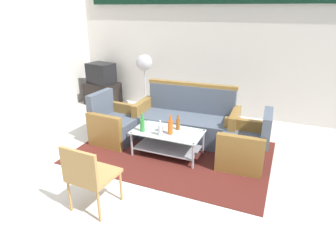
{
  "coord_description": "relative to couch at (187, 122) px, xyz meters",
  "views": [
    {
      "loc": [
        1.54,
        -3.0,
        2.23
      ],
      "look_at": [
        -0.06,
        0.75,
        0.65
      ],
      "focal_mm": 30.49,
      "sensor_mm": 36.0,
      "label": 1
    }
  ],
  "objects": [
    {
      "name": "armchair_right",
      "position": [
        1.1,
        -0.53,
        -0.03
      ],
      "size": [
        0.73,
        0.79,
        0.85
      ],
      "rotation": [
        0.0,
        0.0,
        1.62
      ],
      "color": "#4C5666",
      "rests_on": "rug"
    },
    {
      "name": "bottle_brown",
      "position": [
        0.06,
        -0.59,
        0.19
      ],
      "size": [
        0.07,
        0.07,
        0.24
      ],
      "color": "brown",
      "rests_on": "coffee_table"
    },
    {
      "name": "cup",
      "position": [
        -0.17,
        -0.76,
        0.14
      ],
      "size": [
        0.08,
        0.08,
        0.1
      ],
      "primitive_type": "cylinder",
      "color": "red",
      "rests_on": "coffee_table"
    },
    {
      "name": "armchair_left",
      "position": [
        -1.14,
        -0.59,
        -0.03
      ],
      "size": [
        0.73,
        0.79,
        0.85
      ],
      "rotation": [
        0.0,
        0.0,
        -1.62
      ],
      "color": "#4C5666",
      "rests_on": "rug"
    },
    {
      "name": "couch",
      "position": [
        0.0,
        0.0,
        0.0
      ],
      "size": [
        1.83,
        0.82,
        0.96
      ],
      "rotation": [
        0.0,
        0.0,
        3.19
      ],
      "color": "#4C5666",
      "rests_on": "rug"
    },
    {
      "name": "bottle_orange",
      "position": [
        0.01,
        -0.8,
        0.21
      ],
      "size": [
        0.08,
        0.08,
        0.31
      ],
      "color": "#D85919",
      "rests_on": "coffee_table"
    },
    {
      "name": "bottle_clear",
      "position": [
        -0.11,
        -0.9,
        0.19
      ],
      "size": [
        0.07,
        0.07,
        0.24
      ],
      "color": "silver",
      "rests_on": "coffee_table"
    },
    {
      "name": "ground_plane",
      "position": [
        0.0,
        -1.49,
        -0.32
      ],
      "size": [
        14.0,
        14.0,
        0.0
      ],
      "primitive_type": "plane",
      "color": "beige"
    },
    {
      "name": "wall_back",
      "position": [
        0.0,
        1.57,
        1.16
      ],
      "size": [
        6.52,
        0.19,
        2.8
      ],
      "color": "silver",
      "rests_on": "ground"
    },
    {
      "name": "pedestal_fan",
      "position": [
        -1.41,
        1.11,
        0.7
      ],
      "size": [
        0.36,
        0.36,
        1.27
      ],
      "color": "#2D2D33",
      "rests_on": "ground"
    },
    {
      "name": "rug",
      "position": [
        -0.02,
        -0.63,
        -0.31
      ],
      "size": [
        3.07,
        2.06,
        0.01
      ],
      "primitive_type": "cube",
      "color": "#511E19",
      "rests_on": "ground"
    },
    {
      "name": "coffee_table",
      "position": [
        -0.06,
        -0.72,
        -0.04
      ],
      "size": [
        1.1,
        0.6,
        0.4
      ],
      "color": "silver",
      "rests_on": "rug"
    },
    {
      "name": "television",
      "position": [
        -2.55,
        1.07,
        0.44
      ],
      "size": [
        0.67,
        0.54,
        0.48
      ],
      "rotation": [
        0.0,
        0.0,
        2.96
      ],
      "color": "black",
      "rests_on": "tv_stand"
    },
    {
      "name": "wicker_chair",
      "position": [
        -0.35,
        -2.31,
        0.18
      ],
      "size": [
        0.5,
        0.5,
        0.84
      ],
      "rotation": [
        0.0,
        0.0,
        -0.05
      ],
      "color": "#AD844C",
      "rests_on": "ground"
    },
    {
      "name": "tv_stand",
      "position": [
        -2.55,
        1.06,
        -0.06
      ],
      "size": [
        0.8,
        0.5,
        0.52
      ],
      "primitive_type": "cube",
      "color": "black",
      "rests_on": "ground"
    },
    {
      "name": "bottle_green",
      "position": [
        -0.43,
        -0.87,
        0.21
      ],
      "size": [
        0.07,
        0.07,
        0.3
      ],
      "color": "#2D8C38",
      "rests_on": "coffee_table"
    }
  ]
}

